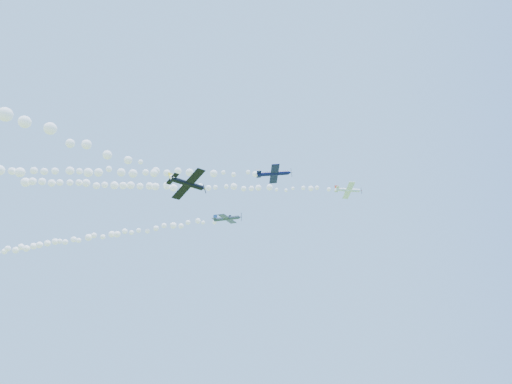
% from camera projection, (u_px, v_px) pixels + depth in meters
% --- Properties ---
extents(plane_white, '(7.08, 7.39, 2.34)m').
position_uv_depth(plane_white, '(348.00, 190.00, 108.40)').
color(plane_white, white).
extents(smoke_trail_white, '(75.66, 24.52, 2.99)m').
position_uv_depth(smoke_trail_white, '(183.00, 186.00, 105.70)').
color(smoke_trail_white, white).
extents(plane_navy, '(7.47, 7.93, 2.06)m').
position_uv_depth(plane_navy, '(274.00, 174.00, 86.18)').
color(plane_navy, '#0D0F3D').
extents(smoke_trail_navy, '(75.83, 22.01, 2.92)m').
position_uv_depth(smoke_trail_navy, '(66.00, 171.00, 84.79)').
color(smoke_trail_navy, white).
extents(plane_grey, '(7.18, 7.59, 2.33)m').
position_uv_depth(plane_grey, '(227.00, 218.00, 97.09)').
color(plane_grey, '#384452').
extents(smoke_trail_grey, '(78.53, 11.46, 3.23)m').
position_uv_depth(smoke_trail_grey, '(77.00, 240.00, 109.48)').
color(smoke_trail_grey, white).
extents(plane_black, '(6.07, 6.12, 2.76)m').
position_uv_depth(plane_black, '(188.00, 184.00, 62.80)').
color(plane_black, black).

